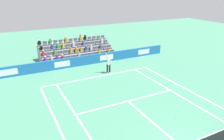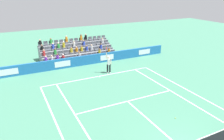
# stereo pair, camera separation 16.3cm
# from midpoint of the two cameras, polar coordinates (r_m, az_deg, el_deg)

# --- Properties ---
(line_baseline) EXTENTS (10.97, 0.10, 0.01)m
(line_baseline) POSITION_cam_midpoint_polar(r_m,az_deg,el_deg) (20.98, -3.73, -1.68)
(line_baseline) COLOR white
(line_baseline) RESTS_ON ground
(line_service) EXTENTS (8.23, 0.10, 0.01)m
(line_service) POSITION_cam_midpoint_polar(r_m,az_deg,el_deg) (16.56, 3.93, -8.20)
(line_service) COLOR white
(line_service) RESTS_ON ground
(line_centre_service) EXTENTS (0.10, 6.40, 0.01)m
(line_centre_service) POSITION_cam_midpoint_polar(r_m,az_deg,el_deg) (14.33, 10.64, -13.64)
(line_centre_service) COLOR white
(line_centre_service) RESTS_ON ground
(line_singles_sideline_left) EXTENTS (0.10, 11.89, 0.01)m
(line_singles_sideline_left) POSITION_cam_midpoint_polar(r_m,az_deg,el_deg) (14.77, -9.34, -12.40)
(line_singles_sideline_left) COLOR white
(line_singles_sideline_left) RESTS_ON ground
(line_singles_sideline_right) EXTENTS (0.10, 11.89, 0.01)m
(line_singles_sideline_right) POSITION_cam_midpoint_polar(r_m,az_deg,el_deg) (18.50, 15.75, -5.71)
(line_singles_sideline_right) COLOR white
(line_singles_sideline_right) RESTS_ON ground
(line_doubles_sideline_left) EXTENTS (0.10, 11.89, 0.01)m
(line_doubles_sideline_left) POSITION_cam_midpoint_polar(r_m,az_deg,el_deg) (14.51, -14.62, -13.52)
(line_doubles_sideline_left) COLOR white
(line_doubles_sideline_left) RESTS_ON ground
(line_doubles_sideline_right) EXTENTS (0.10, 11.89, 0.01)m
(line_doubles_sideline_right) POSITION_cam_midpoint_polar(r_m,az_deg,el_deg) (19.39, 18.77, -4.79)
(line_doubles_sideline_right) COLOR white
(line_doubles_sideline_right) RESTS_ON ground
(line_centre_mark) EXTENTS (0.10, 0.20, 0.01)m
(line_centre_mark) POSITION_cam_midpoint_polar(r_m,az_deg,el_deg) (20.89, -3.62, -1.77)
(line_centre_mark) COLOR white
(line_centre_mark) RESTS_ON ground
(sponsor_barrier) EXTENTS (20.64, 0.22, 1.08)m
(sponsor_barrier) POSITION_cam_midpoint_polar(r_m,az_deg,el_deg) (24.05, -7.29, 2.55)
(sponsor_barrier) COLOR #1E66AD
(sponsor_barrier) RESTS_ON ground
(tennis_player) EXTENTS (0.51, 0.43, 2.85)m
(tennis_player) POSITION_cam_midpoint_polar(r_m,az_deg,el_deg) (21.44, -1.17, 1.70)
(tennis_player) COLOR black
(tennis_player) RESTS_ON ground
(stadium_stand) EXTENTS (8.68, 3.80, 2.62)m
(stadium_stand) POSITION_cam_midpoint_polar(r_m,az_deg,el_deg) (26.66, -9.52, 4.61)
(stadium_stand) COLOR gray
(stadium_stand) RESTS_ON ground
(loose_tennis_ball) EXTENTS (0.07, 0.07, 0.07)m
(loose_tennis_ball) POSITION_cam_midpoint_polar(r_m,az_deg,el_deg) (15.14, 16.22, -11.99)
(loose_tennis_ball) COLOR #D1E533
(loose_tennis_ball) RESTS_ON ground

